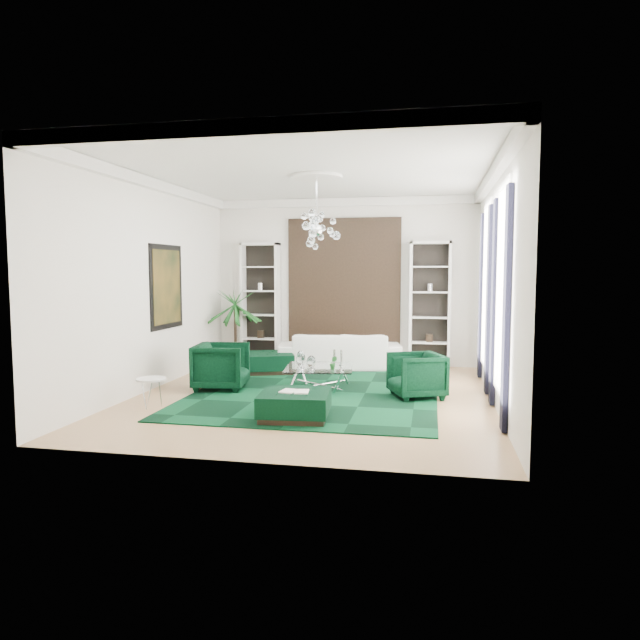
% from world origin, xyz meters
% --- Properties ---
extents(floor, '(6.00, 7.00, 0.02)m').
position_xyz_m(floor, '(0.00, 0.00, -0.01)').
color(floor, tan).
rests_on(floor, ground).
extents(ceiling, '(6.00, 7.00, 0.02)m').
position_xyz_m(ceiling, '(0.00, 0.00, 3.81)').
color(ceiling, white).
rests_on(ceiling, ground).
extents(wall_back, '(6.00, 0.02, 3.80)m').
position_xyz_m(wall_back, '(0.00, 3.51, 1.90)').
color(wall_back, silver).
rests_on(wall_back, ground).
extents(wall_front, '(6.00, 0.02, 3.80)m').
position_xyz_m(wall_front, '(0.00, -3.51, 1.90)').
color(wall_front, silver).
rests_on(wall_front, ground).
extents(wall_left, '(0.02, 7.00, 3.80)m').
position_xyz_m(wall_left, '(-3.01, 0.00, 1.90)').
color(wall_left, silver).
rests_on(wall_left, ground).
extents(wall_right, '(0.02, 7.00, 3.80)m').
position_xyz_m(wall_right, '(3.01, 0.00, 1.90)').
color(wall_right, silver).
rests_on(wall_right, ground).
extents(crown_molding, '(6.00, 7.00, 0.18)m').
position_xyz_m(crown_molding, '(0.00, 0.00, 3.70)').
color(crown_molding, white).
rests_on(crown_molding, ceiling).
extents(ceiling_medallion, '(0.90, 0.90, 0.05)m').
position_xyz_m(ceiling_medallion, '(0.00, 0.30, 3.77)').
color(ceiling_medallion, white).
rests_on(ceiling_medallion, ceiling).
extents(tapestry, '(2.50, 0.06, 2.80)m').
position_xyz_m(tapestry, '(0.00, 3.46, 1.90)').
color(tapestry, black).
rests_on(tapestry, wall_back).
extents(shelving_left, '(0.90, 0.38, 2.80)m').
position_xyz_m(shelving_left, '(-1.95, 3.31, 1.40)').
color(shelving_left, white).
rests_on(shelving_left, floor).
extents(shelving_right, '(0.90, 0.38, 2.80)m').
position_xyz_m(shelving_right, '(1.95, 3.31, 1.40)').
color(shelving_right, white).
rests_on(shelving_right, floor).
extents(painting, '(0.04, 1.30, 1.60)m').
position_xyz_m(painting, '(-2.97, 0.60, 1.85)').
color(painting, black).
rests_on(painting, wall_left).
extents(window_near, '(0.03, 1.10, 2.90)m').
position_xyz_m(window_near, '(2.99, -0.90, 1.90)').
color(window_near, white).
rests_on(window_near, wall_right).
extents(curtain_near_a, '(0.07, 0.30, 3.25)m').
position_xyz_m(curtain_near_a, '(2.96, -1.68, 1.65)').
color(curtain_near_a, black).
rests_on(curtain_near_a, floor).
extents(curtain_near_b, '(0.07, 0.30, 3.25)m').
position_xyz_m(curtain_near_b, '(2.96, -0.12, 1.65)').
color(curtain_near_b, black).
rests_on(curtain_near_b, floor).
extents(window_far, '(0.03, 1.10, 2.90)m').
position_xyz_m(window_far, '(2.99, 1.50, 1.90)').
color(window_far, white).
rests_on(window_far, wall_right).
extents(curtain_far_a, '(0.07, 0.30, 3.25)m').
position_xyz_m(curtain_far_a, '(2.96, 0.72, 1.65)').
color(curtain_far_a, black).
rests_on(curtain_far_a, floor).
extents(curtain_far_b, '(0.07, 0.30, 3.25)m').
position_xyz_m(curtain_far_b, '(2.96, 2.28, 1.65)').
color(curtain_far_b, black).
rests_on(curtain_far_b, floor).
extents(rug, '(4.20, 5.00, 0.02)m').
position_xyz_m(rug, '(0.00, 0.30, 0.01)').
color(rug, black).
rests_on(rug, floor).
extents(sofa, '(2.80, 1.50, 0.78)m').
position_xyz_m(sofa, '(0.00, 2.85, 0.39)').
color(sofa, white).
rests_on(sofa, floor).
extents(armchair_left, '(1.04, 1.02, 0.85)m').
position_xyz_m(armchair_left, '(-1.75, 0.20, 0.42)').
color(armchair_left, black).
rests_on(armchair_left, floor).
extents(armchair_right, '(1.10, 1.08, 0.77)m').
position_xyz_m(armchair_right, '(1.75, 0.20, 0.38)').
color(armchair_right, black).
rests_on(armchair_right, floor).
extents(coffee_table, '(1.34, 1.34, 0.41)m').
position_xyz_m(coffee_table, '(0.00, 0.55, 0.21)').
color(coffee_table, white).
rests_on(coffee_table, floor).
extents(ottoman_side, '(1.21, 1.21, 0.42)m').
position_xyz_m(ottoman_side, '(-1.35, 2.00, 0.21)').
color(ottoman_side, black).
rests_on(ottoman_side, floor).
extents(ottoman_front, '(1.08, 1.08, 0.40)m').
position_xyz_m(ottoman_front, '(0.05, -1.55, 0.20)').
color(ottoman_front, black).
rests_on(ottoman_front, floor).
extents(book, '(0.42, 0.28, 0.03)m').
position_xyz_m(book, '(0.05, -1.55, 0.41)').
color(book, white).
rests_on(book, ottoman_front).
extents(side_table, '(0.51, 0.51, 0.45)m').
position_xyz_m(side_table, '(-2.35, -1.30, 0.22)').
color(side_table, white).
rests_on(side_table, floor).
extents(palm, '(1.68, 1.68, 2.25)m').
position_xyz_m(palm, '(-2.45, 2.95, 1.12)').
color(palm, '#19591E').
rests_on(palm, floor).
extents(chandelier, '(0.95, 0.95, 0.77)m').
position_xyz_m(chandelier, '(0.00, 0.30, 2.85)').
color(chandelier, white).
rests_on(chandelier, ceiling).
extents(table_plant, '(0.14, 0.12, 0.25)m').
position_xyz_m(table_plant, '(0.30, 0.30, 0.54)').
color(table_plant, '#19591E').
rests_on(table_plant, coffee_table).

